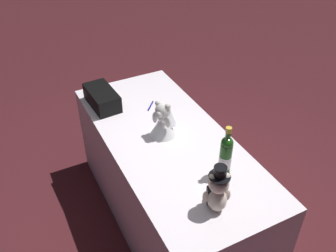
{
  "coord_description": "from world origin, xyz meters",
  "views": [
    {
      "loc": [
        -1.65,
        0.84,
        2.21
      ],
      "look_at": [
        0.0,
        0.0,
        0.84
      ],
      "focal_mm": 39.46,
      "sensor_mm": 36.0,
      "label": 1
    }
  ],
  "objects": [
    {
      "name": "signing_pen",
      "position": [
        0.38,
        -0.05,
        0.74
      ],
      "size": [
        0.1,
        0.09,
        0.01
      ],
      "color": "navy",
      "rests_on": "reception_table"
    },
    {
      "name": "teddy_bear_bride",
      "position": [
        0.06,
        -0.0,
        0.85
      ],
      "size": [
        0.21,
        0.23,
        0.25
      ],
      "color": "white",
      "rests_on": "reception_table"
    },
    {
      "name": "teddy_bear_groom",
      "position": [
        -0.62,
        0.04,
        0.86
      ],
      "size": [
        0.14,
        0.14,
        0.29
      ],
      "color": "beige",
      "rests_on": "reception_table"
    },
    {
      "name": "reception_table",
      "position": [
        0.0,
        0.0,
        0.37
      ],
      "size": [
        1.69,
        0.75,
        0.74
      ],
      "primitive_type": "cube",
      "color": "white",
      "rests_on": "ground_plane"
    },
    {
      "name": "ground_plane",
      "position": [
        0.0,
        0.0,
        0.0
      ],
      "size": [
        12.0,
        12.0,
        0.0
      ],
      "primitive_type": "plane",
      "color": "#47191E"
    },
    {
      "name": "gift_case_black",
      "position": [
        0.56,
        0.24,
        0.8
      ],
      "size": [
        0.33,
        0.19,
        0.12
      ],
      "color": "black",
      "rests_on": "reception_table"
    },
    {
      "name": "champagne_bottle",
      "position": [
        -0.43,
        -0.13,
        0.88
      ],
      "size": [
        0.07,
        0.07,
        0.33
      ],
      "color": "#1C5516",
      "rests_on": "reception_table"
    }
  ]
}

